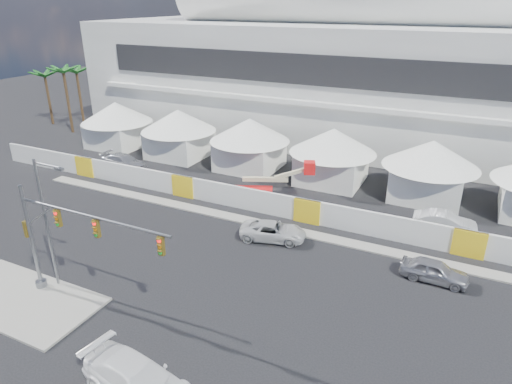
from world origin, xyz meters
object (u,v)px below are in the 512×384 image
at_px(sedan_silver, 434,271).
at_px(pickup_near, 138,380).
at_px(lot_car_c, 124,162).
at_px(traffic_mast, 59,240).
at_px(pickup_curb, 273,231).
at_px(lot_car_a, 445,222).
at_px(streetlight_median, 47,216).
at_px(boom_lift, 258,192).

bearing_deg(sedan_silver, pickup_near, 146.42).
xyz_separation_m(lot_car_c, traffic_mast, (12.57, -19.41, 3.30)).
distance_m(pickup_curb, lot_car_a, 13.46).
relative_size(pickup_near, streetlight_median, 0.71).
relative_size(lot_car_a, lot_car_c, 0.90).
bearing_deg(lot_car_c, sedan_silver, -101.56).
relative_size(lot_car_a, traffic_mast, 0.44).
xyz_separation_m(traffic_mast, boom_lift, (4.17, 17.75, -3.04)).
relative_size(pickup_near, lot_car_c, 1.13).
xyz_separation_m(lot_car_a, streetlight_median, (-21.08, -18.48, 4.14)).
bearing_deg(streetlight_median, sedan_silver, 27.59).
relative_size(lot_car_a, streetlight_median, 0.57).
height_order(pickup_near, streetlight_median, streetlight_median).
distance_m(pickup_near, traffic_mast, 10.00).
xyz_separation_m(sedan_silver, boom_lift, (-15.48, 6.02, 0.31)).
bearing_deg(pickup_near, lot_car_a, -17.14).
relative_size(lot_car_c, boom_lift, 0.67).
distance_m(pickup_near, lot_car_c, 31.54).
height_order(pickup_near, boom_lift, boom_lift).
xyz_separation_m(lot_car_a, traffic_mast, (-19.58, -19.17, 3.28)).
relative_size(sedan_silver, pickup_near, 0.71).
distance_m(traffic_mast, boom_lift, 18.48).
height_order(traffic_mast, streetlight_median, streetlight_median).
bearing_deg(pickup_near, streetlight_median, 73.47).
bearing_deg(streetlight_median, pickup_curb, 50.12).
bearing_deg(pickup_curb, lot_car_a, -73.13).
relative_size(pickup_curb, streetlight_median, 0.59).
bearing_deg(boom_lift, lot_car_c, 151.30).
distance_m(lot_car_c, traffic_mast, 23.36).
relative_size(lot_car_a, boom_lift, 0.61).
xyz_separation_m(lot_car_a, boom_lift, (-15.42, -1.42, 0.24)).
bearing_deg(pickup_near, pickup_curb, 10.06).
distance_m(sedan_silver, streetlight_median, 24.22).
bearing_deg(traffic_mast, pickup_curb, 56.36).
xyz_separation_m(streetlight_median, boom_lift, (5.66, 17.06, -3.89)).
relative_size(pickup_near, lot_car_a, 1.25).
height_order(sedan_silver, lot_car_c, lot_car_c).
bearing_deg(lot_car_a, lot_car_c, 85.39).
height_order(lot_car_a, traffic_mast, traffic_mast).
bearing_deg(traffic_mast, streetlight_median, 155.26).
relative_size(pickup_curb, pickup_near, 0.83).
bearing_deg(streetlight_median, lot_car_c, 120.60).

